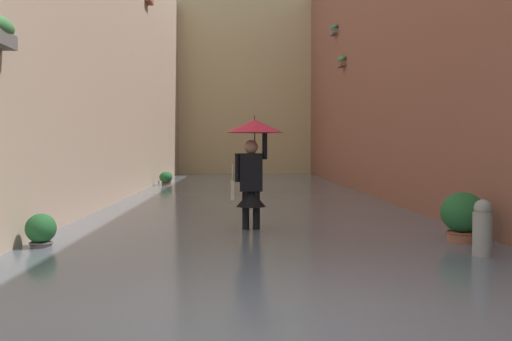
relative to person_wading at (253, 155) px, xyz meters
The scene contains 11 objects.
ground_plane 7.63m from the person_wading, 90.99° to the right, with size 62.55×62.55×0.00m, color #605B56.
flood_water 7.61m from the person_wading, 90.99° to the right, with size 7.64×31.02×0.20m, color slate.
building_facade_left 9.29m from the person_wading, 120.72° to the right, with size 2.04×29.02×9.39m.
building_facade_right 9.07m from the person_wading, 60.75° to the right, with size 2.04×29.02×8.84m.
building_facade_far 21.45m from the person_wading, 90.35° to the right, with size 10.44×1.80×12.54m, color tan.
person_wading is the anchor object (origin of this frame).
potted_plant_near_left 3.47m from the person_wading, 155.75° to the left, with size 0.65×0.65×0.93m.
potted_plant_near_right 3.56m from the person_wading, 28.34° to the left, with size 0.42×0.42×0.67m.
potted_plant_far_right 11.68m from the person_wading, 75.76° to the right, with size 0.47×0.47×0.70m.
potted_plant_mid_right 12.94m from the person_wading, 76.69° to the right, with size 0.40×0.40×0.64m.
mooring_bollard 3.90m from the person_wading, 139.58° to the left, with size 0.25×0.25×0.93m.
Camera 1 is at (0.38, 4.58, 1.59)m, focal length 40.19 mm.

